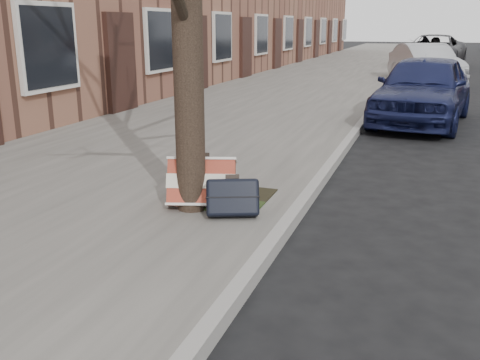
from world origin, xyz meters
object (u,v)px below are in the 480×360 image
(suitcase_red, at_px, (202,183))
(car_near_mid, at_px, (425,64))
(suitcase_navy, at_px, (233,197))
(car_near_front, at_px, (423,89))

(suitcase_red, relative_size, car_near_mid, 0.17)
(suitcase_red, distance_m, suitcase_navy, 0.41)
(car_near_front, height_order, car_near_mid, car_near_front)
(car_near_front, relative_size, car_near_mid, 1.01)
(car_near_front, bearing_deg, car_near_mid, 97.76)
(suitcase_red, height_order, suitcase_navy, suitcase_red)
(car_near_mid, bearing_deg, suitcase_navy, -115.83)
(suitcase_navy, distance_m, car_near_mid, 14.24)
(suitcase_red, relative_size, car_near_front, 0.17)
(suitcase_navy, relative_size, car_near_front, 0.13)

